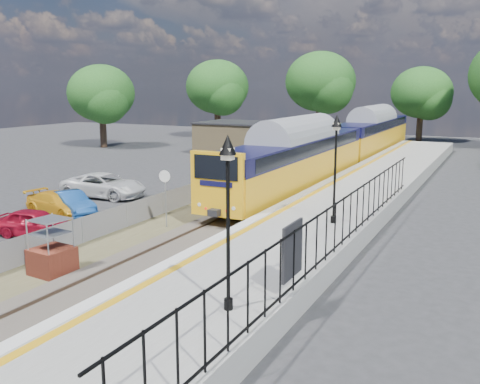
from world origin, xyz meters
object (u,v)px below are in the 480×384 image
Objects in this scene: brick_plinth at (51,248)px; car_yellow at (59,203)px; victorian_lamp_north at (336,144)px; victorian_lamp_south at (228,182)px; train at (342,141)px; speed_sign at (165,189)px; car_white at (104,185)px; car_red at (35,223)px; car_blue at (71,203)px.

brick_plinth is 9.60m from car_yellow.
car_yellow is at bearing -174.32° from victorian_lamp_north.
victorian_lamp_south is 30.26m from train.
victorian_lamp_north is 1.64× the size of speed_sign.
car_white is at bearing 139.71° from victorian_lamp_south.
train reaches higher than car_yellow.
brick_plinth is (-7.80, -8.35, -3.29)m from victorian_lamp_north.
victorian_lamp_south is 13.91m from car_red.
victorian_lamp_south is 2.19× the size of brick_plinth.
victorian_lamp_north is 14.39m from car_blue.
car_white is (-7.50, 4.36, -1.18)m from speed_sign.
victorian_lamp_north reaches higher than car_yellow.
car_yellow is at bearing -173.95° from car_white.
train is at bearing 105.06° from victorian_lamp_north.
victorian_lamp_north reaches higher than brick_plinth.
victorian_lamp_south is at bearing -134.85° from car_white.
victorian_lamp_north reaches higher than car_white.
car_white is at bearing 9.22° from car_red.
brick_plinth is at bearing 168.38° from victorian_lamp_south.
car_red reaches higher than car_blue.
victorian_lamp_south is at bearing -112.57° from car_yellow.
train reaches higher than car_white.
brick_plinth is at bearing -98.04° from speed_sign.
car_red is at bearing -147.68° from speed_sign.
train reaches higher than car_blue.
train is at bearing 100.49° from victorian_lamp_south.
brick_plinth is (-2.50, -28.05, -1.33)m from train.
car_yellow is (-0.58, -0.33, -0.02)m from car_blue.
victorian_lamp_north is at bearing -106.15° from car_white.
train is 14.55× the size of speed_sign.
speed_sign is 0.69× the size of car_yellow.
car_yellow is (-2.18, 3.58, -0.04)m from car_red.
speed_sign is (-8.00, 8.78, -2.39)m from victorian_lamp_south.
speed_sign is 0.54× the size of car_white.
car_white is at bearing 123.13° from brick_plinth.
car_red is at bearing -164.12° from car_white.
car_blue is (-8.56, -20.80, -1.73)m from train.
car_white is (-1.44, 4.25, 0.12)m from car_blue.
victorian_lamp_north is 14.98m from car_yellow.
speed_sign is at bearing -60.86° from car_red.
car_white is (-0.86, 4.57, 0.13)m from car_yellow.
car_blue is at bearing 11.07° from car_red.
car_blue is 0.67m from car_yellow.
car_white is (-15.30, 3.14, -3.57)m from victorian_lamp_north.
speed_sign is 6.20m from car_blue.
victorian_lamp_north is at bearing 91.15° from victorian_lamp_south.
speed_sign is at bearing -67.91° from car_blue.
car_white is (-7.50, 11.49, -0.28)m from brick_plinth.
train is at bearing 0.80° from car_blue.
brick_plinth is 0.51× the size of car_yellow.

